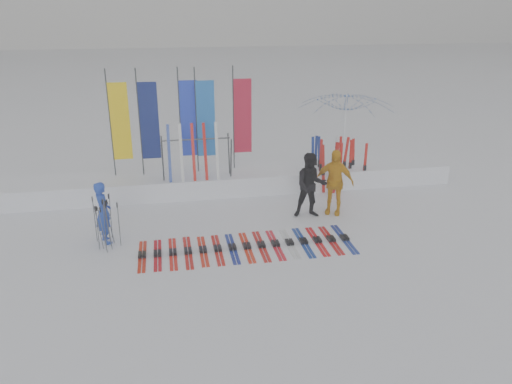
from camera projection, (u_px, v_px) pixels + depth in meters
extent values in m
plane|color=white|center=(260.00, 257.00, 11.61)|extent=(120.00, 120.00, 0.00)
cube|color=white|center=(232.00, 180.00, 15.73)|extent=(14.00, 1.60, 0.60)
imported|color=#1E3FB2|center=(103.00, 213.00, 12.06)|extent=(0.58, 0.67, 1.57)
imported|color=black|center=(311.00, 186.00, 13.50)|extent=(0.96, 0.79, 1.80)
imported|color=orange|center=(334.00, 182.00, 13.72)|extent=(1.16, 0.91, 1.84)
imported|color=white|center=(344.00, 134.00, 16.65)|extent=(3.99, 4.03, 2.88)
cube|color=#B61B0E|center=(142.00, 255.00, 11.60)|extent=(0.17, 1.57, 0.07)
cube|color=#B90E16|center=(158.00, 254.00, 11.66)|extent=(0.17, 1.57, 0.07)
cube|color=red|center=(173.00, 253.00, 11.72)|extent=(0.17, 1.63, 0.07)
cube|color=#B8160E|center=(188.00, 251.00, 11.78)|extent=(0.17, 1.67, 0.07)
cube|color=red|center=(203.00, 250.00, 11.84)|extent=(0.17, 1.56, 0.07)
cube|color=red|center=(218.00, 249.00, 11.90)|extent=(0.17, 1.60, 0.07)
cube|color=navy|center=(232.00, 248.00, 11.96)|extent=(0.17, 1.60, 0.07)
cube|color=red|center=(247.00, 246.00, 12.02)|extent=(0.17, 1.61, 0.07)
cube|color=#B1120E|center=(261.00, 245.00, 12.09)|extent=(0.17, 1.65, 0.07)
cube|color=red|center=(275.00, 244.00, 12.15)|extent=(0.17, 1.64, 0.07)
cube|color=silver|center=(289.00, 243.00, 12.21)|extent=(0.17, 1.62, 0.07)
cube|color=navy|center=(303.00, 241.00, 12.27)|extent=(0.17, 1.65, 0.07)
cube|color=red|center=(317.00, 240.00, 12.33)|extent=(0.17, 1.62, 0.07)
cube|color=#B80E11|center=(331.00, 239.00, 12.39)|extent=(0.17, 1.61, 0.07)
cube|color=navy|center=(344.00, 238.00, 12.45)|extent=(0.17, 1.66, 0.07)
cylinder|color=#595B60|center=(109.00, 221.00, 12.08)|extent=(0.15, 0.05, 1.16)
cylinder|color=#595B60|center=(98.00, 228.00, 11.73)|extent=(0.05, 0.06, 1.14)
cylinder|color=#595B60|center=(99.00, 228.00, 11.73)|extent=(0.11, 0.11, 1.15)
cylinder|color=#595B60|center=(103.00, 230.00, 11.57)|extent=(0.12, 0.02, 1.18)
cylinder|color=#595B60|center=(108.00, 226.00, 11.86)|extent=(0.07, 0.15, 1.14)
cylinder|color=#595B60|center=(95.00, 219.00, 12.11)|extent=(0.03, 0.10, 1.22)
cylinder|color=#595B60|center=(108.00, 225.00, 11.78)|extent=(0.10, 0.16, 1.25)
cylinder|color=#595B60|center=(111.00, 216.00, 12.34)|extent=(0.06, 0.03, 1.20)
cylinder|color=#595B60|center=(105.00, 223.00, 11.87)|extent=(0.05, 0.13, 1.25)
cylinder|color=#595B60|center=(119.00, 224.00, 11.95)|extent=(0.03, 0.04, 1.14)
cylinder|color=#383A3F|center=(110.00, 124.00, 14.69)|extent=(0.04, 0.04, 3.20)
cube|color=yellow|center=(120.00, 122.00, 14.73)|extent=(0.55, 0.03, 2.30)
cylinder|color=#383A3F|center=(140.00, 123.00, 14.77)|extent=(0.04, 0.04, 3.20)
cube|color=navy|center=(149.00, 121.00, 14.81)|extent=(0.55, 0.03, 2.30)
cylinder|color=#383A3F|center=(180.00, 121.00, 15.07)|extent=(0.04, 0.04, 3.20)
cube|color=#1B35CE|center=(190.00, 119.00, 15.10)|extent=(0.55, 0.03, 2.30)
cylinder|color=#383A3F|center=(196.00, 121.00, 15.04)|extent=(0.04, 0.04, 3.20)
cube|color=blue|center=(206.00, 119.00, 15.08)|extent=(0.55, 0.03, 2.30)
cylinder|color=#383A3F|center=(233.00, 118.00, 15.40)|extent=(0.04, 0.04, 3.20)
cube|color=#B6132E|center=(243.00, 116.00, 15.43)|extent=(0.55, 0.03, 2.30)
cylinder|color=#383A3F|center=(163.00, 162.00, 14.44)|extent=(0.04, 0.30, 1.23)
cylinder|color=#383A3F|center=(163.00, 157.00, 14.90)|extent=(0.04, 0.30, 1.23)
cylinder|color=#383A3F|center=(231.00, 158.00, 14.79)|extent=(0.04, 0.30, 1.23)
cylinder|color=#383A3F|center=(229.00, 153.00, 15.25)|extent=(0.04, 0.30, 1.23)
cylinder|color=#383A3F|center=(196.00, 139.00, 14.65)|extent=(2.00, 0.04, 0.04)
cube|color=red|center=(335.00, 167.00, 15.32)|extent=(0.09, 0.03, 1.60)
cube|color=red|center=(323.00, 169.00, 15.21)|extent=(0.09, 0.03, 1.57)
cube|color=red|center=(321.00, 165.00, 15.53)|extent=(0.09, 0.03, 1.63)
cube|color=red|center=(340.00, 168.00, 15.27)|extent=(0.09, 0.04, 1.61)
cube|color=navy|center=(316.00, 159.00, 16.17)|extent=(0.09, 0.03, 1.57)
cube|color=red|center=(344.00, 162.00, 15.74)|extent=(0.09, 0.02, 1.66)
cube|color=navy|center=(319.00, 161.00, 15.91)|extent=(0.09, 0.03, 1.64)
cube|color=silver|center=(336.00, 162.00, 15.76)|extent=(0.09, 0.03, 1.63)
cube|color=navy|center=(313.00, 161.00, 16.04)|extent=(0.09, 0.04, 1.57)
cube|color=red|center=(353.00, 161.00, 16.17)|extent=(0.09, 0.04, 1.48)
cube|color=red|center=(365.00, 166.00, 15.64)|extent=(0.09, 0.03, 1.47)
cube|color=red|center=(336.00, 168.00, 15.24)|extent=(0.09, 0.04, 1.61)
cube|color=red|center=(350.00, 163.00, 15.83)|extent=(0.09, 0.04, 1.53)
cube|color=red|center=(340.00, 160.00, 16.05)|extent=(0.09, 0.05, 1.59)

